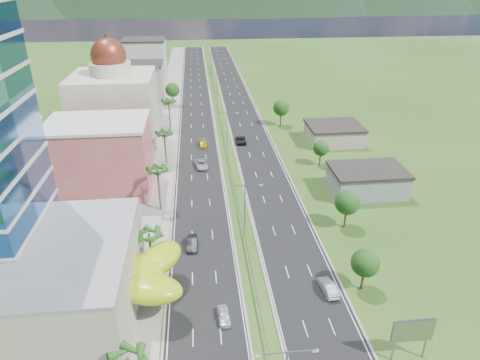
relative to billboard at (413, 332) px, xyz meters
name	(u,v)px	position (x,y,z in m)	size (l,w,h in m)	color
ground	(252,275)	(-17.00, 18.00, -4.42)	(500.00, 500.00, 0.00)	#2D5119
road_left	(196,109)	(-24.50, 108.00, -4.40)	(11.00, 260.00, 0.04)	black
road_right	(240,108)	(-9.50, 108.00, -4.40)	(11.00, 260.00, 0.04)	black
sidewalk_left	(169,110)	(-34.00, 108.00, -4.36)	(7.00, 260.00, 0.12)	gray
median_guardrail	(222,124)	(-17.00, 89.99, -3.80)	(0.10, 216.06, 0.76)	gray
streetlight_median_b	(245,206)	(-17.00, 28.00, 2.33)	(6.04, 0.25, 11.00)	gray
streetlight_median_c	(227,128)	(-17.00, 68.00, 2.33)	(6.04, 0.25, 11.00)	gray
streetlight_median_d	(217,85)	(-17.00, 113.00, 2.33)	(6.04, 0.25, 11.00)	gray
streetlight_median_e	(211,61)	(-17.00, 158.00, 2.33)	(6.04, 0.25, 11.00)	gray
mall_podium	(19,287)	(-49.00, 12.00, 1.08)	(30.00, 24.00, 11.00)	#B3A593
lime_canopy	(114,274)	(-37.00, 14.00, 0.57)	(18.00, 15.00, 7.40)	#A4C413
pink_shophouse	(101,158)	(-45.00, 50.00, 3.08)	(20.00, 15.00, 15.00)	#C55059
domed_building	(116,109)	(-45.00, 73.00, 6.93)	(20.00, 20.00, 28.70)	#C1B5A0
midrise_grey	(133,95)	(-44.00, 98.00, 3.58)	(16.00, 15.00, 16.00)	gray
midrise_beige	(141,83)	(-44.00, 120.00, 2.08)	(16.00, 15.00, 13.00)	#B3A593
midrise_white	(146,64)	(-44.00, 143.00, 4.58)	(16.00, 15.00, 18.00)	silver
billboard	(413,332)	(0.00, 0.00, 0.00)	(5.20, 0.35, 6.20)	gray
shed_near	(367,182)	(11.00, 43.00, -1.92)	(15.00, 10.00, 5.00)	gray
shed_far	(334,134)	(13.00, 73.00, -2.22)	(14.00, 12.00, 4.40)	#B3A593
palm_tree_b	(149,236)	(-32.50, 20.00, 2.64)	(3.60, 3.60, 8.10)	#47301C
palm_tree_c	(157,171)	(-32.50, 40.00, 4.08)	(3.60, 3.60, 9.60)	#47301C
palm_tree_d	(164,134)	(-32.50, 63.00, 3.12)	(3.60, 3.60, 8.60)	#47301C
palm_tree_e	(169,102)	(-32.50, 88.00, 3.89)	(3.60, 3.60, 9.40)	#47301C
leafy_tree_lfar	(172,90)	(-32.50, 113.00, 1.16)	(4.90, 4.90, 8.05)	#47301C
leafy_tree_ra	(365,263)	(-1.00, 13.00, 0.35)	(4.20, 4.20, 6.90)	#47301C
leafy_tree_rb	(347,203)	(2.00, 30.00, 0.76)	(4.55, 4.55, 7.47)	#47301C
leafy_tree_rc	(321,148)	(5.00, 58.00, -0.05)	(3.85, 3.85, 6.33)	#47301C
leafy_tree_rd	(281,108)	(1.00, 88.00, 1.16)	(4.90, 4.90, 8.05)	#47301C
mountain_ridge	(253,12)	(43.00, 468.00, -4.42)	(860.00, 140.00, 90.00)	black
car_white_near_left	(224,316)	(-22.08, 8.83, -3.71)	(1.58, 3.94, 1.34)	silver
car_dark_left	(192,243)	(-26.31, 26.52, -3.58)	(1.69, 4.85, 1.60)	black
car_silver_mid_left	(201,164)	(-23.98, 59.57, -3.57)	(2.69, 5.83, 1.62)	#A8AAAF
car_yellow_far_left	(203,144)	(-23.17, 73.32, -3.67)	(1.99, 4.89, 1.42)	gold
car_silver_right	(328,287)	(-6.25, 12.88, -3.56)	(1.73, 4.96, 1.63)	#AAACB1
car_dark_far_right	(241,140)	(-12.66, 75.10, -3.57)	(2.69, 5.84, 1.62)	black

